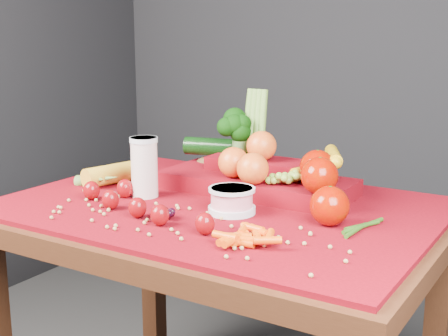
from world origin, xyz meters
The scene contains 12 objects.
table centered at (0.00, 0.00, 0.66)m, with size 1.10×0.80×0.75m.
red_cloth centered at (0.00, 0.00, 0.76)m, with size 1.05×0.75×0.01m, color maroon.
milk_glass centered at (-0.20, -0.04, 0.85)m, with size 0.07×0.07×0.16m.
yogurt_bowl centered at (0.07, -0.05, 0.80)m, with size 0.11×0.11×0.06m.
strawberry_scatter centered at (-0.13, -0.17, 0.79)m, with size 0.44×0.18×0.05m.
dark_grape_cluster centered at (-0.04, -0.17, 0.78)m, with size 0.06×0.05×0.03m, color black, non-canonical shape.
soybean_scatter centered at (0.00, -0.20, 0.77)m, with size 0.84×0.24×0.01m, color tan, non-canonical shape.
corn_ear centered at (-0.38, -0.01, 0.78)m, with size 0.22×0.25×0.06m.
potato centered at (-0.18, 0.23, 0.79)m, with size 0.09×0.07×0.06m, color brown.
baby_carrot_pile centered at (0.22, -0.23, 0.78)m, with size 0.17×0.17×0.03m, color #E54B08, non-canonical shape.
green_bean_pile centered at (0.38, -0.01, 0.77)m, with size 0.14×0.12×0.01m, color #265112, non-canonical shape.
produce_mound centered at (0.06, 0.15, 0.82)m, with size 0.60×0.37×0.27m.
Camera 1 is at (0.80, -1.28, 1.19)m, focal length 50.00 mm.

